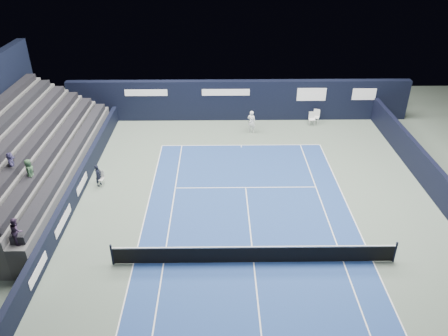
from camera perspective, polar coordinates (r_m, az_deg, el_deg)
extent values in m
plane|color=#56665A|center=(21.97, 3.51, -8.73)|extent=(48.00, 48.00, 0.00)
cube|color=navy|center=(20.45, 3.89, -12.21)|extent=(10.97, 23.77, 0.01)
cube|color=black|center=(27.48, 25.37, -1.03)|extent=(0.30, 22.00, 1.80)
cube|color=silver|center=(34.19, 11.90, 6.49)|extent=(0.62, 0.60, 0.05)
cube|color=silver|center=(34.28, 12.02, 7.08)|extent=(0.45, 0.22, 0.57)
cylinder|color=silver|center=(34.43, 12.26, 6.17)|extent=(0.03, 0.03, 0.50)
cylinder|color=silver|center=(34.49, 11.59, 6.29)|extent=(0.03, 0.03, 0.50)
cylinder|color=silver|center=(34.08, 12.13, 5.93)|extent=(0.03, 0.03, 0.50)
cylinder|color=silver|center=(34.14, 11.46, 6.05)|extent=(0.03, 0.03, 0.50)
cube|color=white|center=(34.26, 12.05, 7.23)|extent=(0.39, 0.23, 0.36)
cube|color=white|center=(33.81, 11.42, 6.23)|extent=(0.45, 0.43, 0.04)
cube|color=white|center=(33.89, 11.40, 6.81)|extent=(0.45, 0.03, 0.54)
cylinder|color=white|center=(34.11, 11.64, 5.99)|extent=(0.03, 0.03, 0.48)
cylinder|color=white|center=(34.03, 11.00, 6.00)|extent=(0.03, 0.03, 0.48)
cylinder|color=white|center=(33.78, 11.76, 5.73)|extent=(0.03, 0.03, 0.48)
cylinder|color=white|center=(33.70, 11.11, 5.74)|extent=(0.03, 0.03, 0.48)
cube|color=silver|center=(26.54, -15.89, -1.39)|extent=(0.48, 0.47, 0.04)
cube|color=silver|center=(26.55, -15.79, -0.72)|extent=(0.41, 0.12, 0.49)
cylinder|color=silver|center=(26.69, -15.34, -1.64)|extent=(0.02, 0.02, 0.43)
cylinder|color=silver|center=(26.84, -16.01, -1.56)|extent=(0.02, 0.02, 0.43)
cylinder|color=silver|center=(26.45, -15.64, -2.01)|extent=(0.02, 0.02, 0.43)
cylinder|color=silver|center=(26.60, -16.32, -1.92)|extent=(0.02, 0.02, 0.43)
imported|color=black|center=(26.44, -16.10, -0.93)|extent=(0.46, 0.57, 1.34)
cube|color=white|center=(30.31, 2.26, 3.00)|extent=(10.97, 0.06, 0.00)
cube|color=white|center=(21.57, 18.88, -11.45)|extent=(0.06, 23.77, 0.00)
cube|color=white|center=(20.76, -11.74, -12.12)|extent=(0.06, 23.77, 0.00)
cube|color=white|center=(21.16, 15.31, -11.70)|extent=(0.06, 23.77, 0.00)
cube|color=white|center=(20.54, -7.90, -12.22)|extent=(0.06, 23.77, 0.00)
cube|color=white|center=(25.55, 2.85, -2.55)|extent=(8.23, 0.06, 0.00)
cube|color=white|center=(20.44, 3.89, -12.20)|extent=(0.06, 12.80, 0.00)
cube|color=white|center=(30.18, 2.27, 2.87)|extent=(0.06, 0.30, 0.00)
cylinder|color=black|center=(21.55, 21.44, -10.17)|extent=(0.10, 0.10, 1.10)
cylinder|color=black|center=(20.60, -14.44, -10.90)|extent=(0.10, 0.10, 1.10)
cube|color=black|center=(20.15, 3.93, -11.25)|extent=(12.80, 0.03, 0.86)
cube|color=white|center=(19.85, 3.98, -10.27)|extent=(12.80, 0.05, 0.06)
cube|color=black|center=(33.91, 1.93, 8.85)|extent=(26.00, 0.60, 3.10)
cube|color=silver|center=(33.75, -10.15, 9.66)|extent=(3.20, 0.02, 0.50)
cube|color=silver|center=(33.32, 0.23, 9.86)|extent=(3.60, 0.02, 0.50)
cube|color=silver|center=(34.12, 11.36, 9.40)|extent=(2.20, 0.02, 1.00)
cube|color=silver|center=(35.17, 17.83, 9.17)|extent=(1.80, 0.02, 0.90)
cube|color=black|center=(26.08, -18.39, -1.96)|extent=(0.30, 22.00, 1.20)
cube|color=silver|center=(20.76, -23.10, -12.15)|extent=(0.02, 2.00, 0.45)
cube|color=silver|center=(23.28, -20.25, -6.48)|extent=(0.02, 2.40, 0.45)
cube|color=silver|center=(26.03, -18.04, -1.96)|extent=(0.02, 2.00, 0.45)
cube|color=#454547|center=(26.98, -19.13, -0.43)|extent=(0.90, 16.00, 1.65)
cube|color=#4F4F52|center=(27.17, -21.01, -0.03)|extent=(0.90, 16.00, 2.10)
cube|color=#555558|center=(27.39, -22.86, 0.37)|extent=(0.90, 16.00, 2.55)
cube|color=#4B4B4E|center=(27.64, -24.67, 0.76)|extent=(0.90, 16.00, 3.00)
cube|color=#525255|center=(27.92, -26.46, 1.14)|extent=(0.90, 16.00, 3.45)
cube|color=black|center=(26.50, -19.49, 1.49)|extent=(0.63, 15.20, 0.40)
cube|color=black|center=(26.61, -21.49, 2.31)|extent=(0.63, 15.20, 0.40)
cube|color=black|center=(26.76, -23.47, 3.12)|extent=(0.63, 15.20, 0.40)
cube|color=black|center=(26.94, -25.43, 3.92)|extent=(0.63, 15.20, 0.40)
imported|color=#3B2A46|center=(20.49, -25.47, -7.37)|extent=(0.68, 0.74, 1.24)
imported|color=#2F4E33|center=(23.79, -24.05, -0.35)|extent=(0.54, 0.70, 1.28)
imported|color=#3B3764|center=(24.15, -26.03, 0.63)|extent=(0.67, 1.10, 1.13)
imported|color=white|center=(31.95, 3.61, 6.07)|extent=(0.72, 0.62, 1.67)
cylinder|color=black|center=(31.58, 3.39, 6.20)|extent=(0.03, 0.29, 0.13)
torus|color=black|center=(31.31, 3.42, 6.19)|extent=(0.30, 0.13, 0.29)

